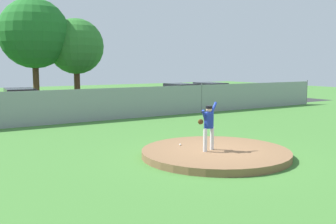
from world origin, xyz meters
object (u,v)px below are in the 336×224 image
parked_car_white (210,94)px  parked_car_burgundy (181,95)px  baseball (180,145)px  parked_car_red (20,103)px  pitcher_youth (208,123)px

parked_car_white → parked_car_burgundy: bearing=-177.0°
baseball → parked_car_burgundy: parked_car_burgundy is taller
parked_car_white → parked_car_burgundy: (-2.92, -0.15, -0.00)m
parked_car_red → baseball: bearing=-78.5°
parked_car_burgundy → baseball: bearing=-123.7°
pitcher_youth → parked_car_red: pitcher_youth is taller
baseball → parked_car_red: (-2.74, 13.47, 0.53)m
pitcher_youth → parked_car_white: (11.14, 14.15, -0.36)m
pitcher_youth → parked_car_burgundy: bearing=59.6°
baseball → parked_car_burgundy: 15.46m
parked_car_red → parked_car_white: bearing=-1.9°
parked_car_white → pitcher_youth: bearing=-128.2°
parked_car_white → parked_car_burgundy: size_ratio=1.04×
pitcher_youth → parked_car_burgundy: 16.23m
pitcher_youth → parked_car_red: (-3.10, 14.63, -0.37)m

